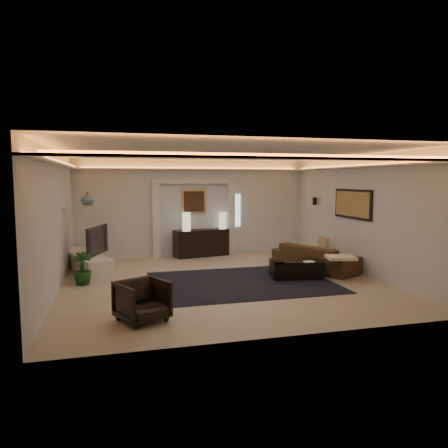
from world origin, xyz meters
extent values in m
plane|color=#C6B695|center=(0.00, 0.00, 0.00)|extent=(7.00, 7.00, 0.00)
plane|color=white|center=(0.00, 0.00, 2.90)|extent=(7.00, 7.00, 0.00)
plane|color=silver|center=(0.00, 3.50, 1.45)|extent=(7.00, 0.00, 7.00)
plane|color=silver|center=(0.00, -3.50, 1.45)|extent=(7.00, 0.00, 7.00)
plane|color=silver|center=(-3.50, 0.00, 1.45)|extent=(0.00, 7.00, 7.00)
plane|color=silver|center=(3.50, 0.00, 1.45)|extent=(0.00, 7.00, 7.00)
cube|color=silver|center=(0.00, 0.00, 2.62)|extent=(7.00, 7.00, 0.04)
cube|color=white|center=(1.35, 3.48, 1.35)|extent=(0.25, 0.03, 1.00)
cube|color=black|center=(0.40, -0.20, 0.01)|extent=(4.00, 3.00, 0.01)
cube|color=silver|center=(-1.15, 3.40, 1.10)|extent=(0.22, 0.20, 2.20)
cube|color=silver|center=(1.15, 3.40, 1.10)|extent=(0.22, 0.20, 2.20)
cube|color=silver|center=(0.00, 3.40, 2.25)|extent=(2.52, 0.20, 0.12)
cube|color=tan|center=(0.00, 3.47, 1.65)|extent=(0.74, 0.04, 0.74)
cube|color=#4C2D1E|center=(0.00, 3.44, 1.65)|extent=(0.62, 0.02, 0.62)
cube|color=black|center=(3.47, 0.30, 1.70)|extent=(0.04, 1.64, 0.74)
cube|color=tan|center=(3.44, 0.30, 1.70)|extent=(0.02, 1.50, 0.62)
cylinder|color=black|center=(3.38, 2.20, 1.68)|extent=(0.12, 0.12, 0.22)
cube|color=silver|center=(-3.44, 1.40, 1.65)|extent=(0.10, 0.55, 0.04)
cube|color=black|center=(0.17, 3.25, 0.40)|extent=(1.71, 0.82, 0.82)
cylinder|color=#F3E9BC|center=(-0.31, 2.99, 1.09)|extent=(0.30, 0.30, 0.55)
cylinder|color=beige|center=(0.85, 3.25, 1.09)|extent=(0.23, 0.23, 0.51)
cube|color=silver|center=(-3.06, 1.88, 0.23)|extent=(1.41, 2.52, 0.46)
imported|color=black|center=(-2.88, 1.69, 0.81)|extent=(1.23, 0.56, 0.72)
cylinder|color=black|center=(-2.76, 2.12, 0.64)|extent=(0.19, 0.19, 0.39)
imported|color=#46505B|center=(-2.97, 1.82, 1.84)|extent=(0.42, 0.42, 0.34)
imported|color=#1B4016|center=(-3.06, 0.52, 0.36)|extent=(0.44, 0.44, 0.72)
imported|color=#3B2B1B|center=(2.60, 0.58, 0.33)|extent=(2.39, 1.73, 0.65)
cube|color=beige|center=(2.61, -0.67, 0.55)|extent=(0.72, 0.63, 0.07)
cube|color=tan|center=(3.15, 1.18, 0.55)|extent=(0.16, 0.40, 0.39)
cube|color=black|center=(1.78, -0.09, 0.21)|extent=(1.26, 0.83, 0.44)
imported|color=black|center=(1.19, -0.41, 0.45)|extent=(0.32, 0.32, 0.07)
cube|color=white|center=(1.95, -0.41, 0.42)|extent=(0.22, 0.16, 0.03)
imported|color=#2A241B|center=(-1.93, -2.27, 0.34)|extent=(0.98, 0.99, 0.68)
camera|label=1|loc=(-2.32, -9.06, 2.31)|focal=33.61mm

